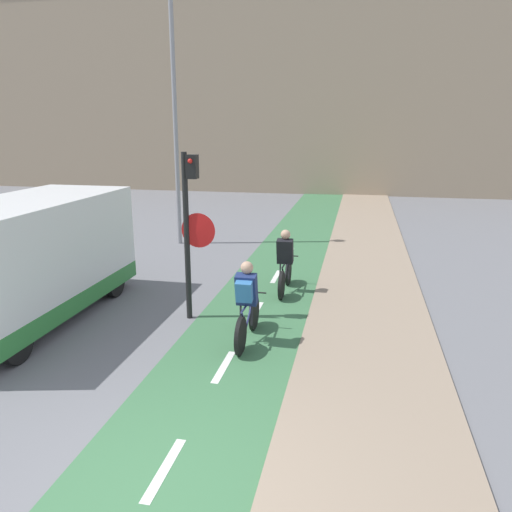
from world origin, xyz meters
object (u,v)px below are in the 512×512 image
at_px(van, 25,263).
at_px(cyclist_far, 285,264).
at_px(street_lamp_far, 174,90).
at_px(cyclist_near, 247,305).
at_px(traffic_light_pole, 190,219).

bearing_deg(van, cyclist_far, 30.52).
distance_m(street_lamp_far, cyclist_near, 9.06).
relative_size(cyclist_near, van, 0.34).
relative_size(cyclist_far, van, 0.33).
distance_m(traffic_light_pole, cyclist_far, 2.85).
distance_m(cyclist_far, van, 5.42).
height_order(street_lamp_far, cyclist_far, street_lamp_far).
distance_m(cyclist_near, cyclist_far, 2.89).
xyz_separation_m(street_lamp_far, van, (-0.53, -6.96, -3.62)).
bearing_deg(cyclist_far, traffic_light_pole, -128.17).
distance_m(street_lamp_far, van, 7.87).
relative_size(street_lamp_far, cyclist_near, 4.59).
distance_m(traffic_light_pole, van, 3.30).
relative_size(traffic_light_pole, van, 0.63).
relative_size(traffic_light_pole, street_lamp_far, 0.41).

